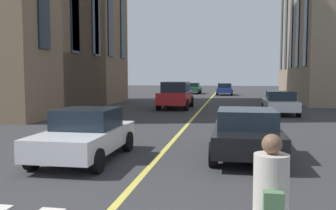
{
  "coord_description": "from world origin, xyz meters",
  "views": [
    {
      "loc": [
        -2.85,
        -2.01,
        2.32
      ],
      "look_at": [
        8.22,
        -0.08,
        1.4
      ],
      "focal_mm": 38.73,
      "sensor_mm": 36.0,
      "label": 1
    }
  ],
  "objects_px": {
    "car_green_oncoming": "(193,88)",
    "car_white_trailing": "(280,103)",
    "car_black_parked_b": "(246,132)",
    "car_white_mid": "(86,134)",
    "car_red_near": "(176,95)",
    "car_blue_far": "(225,89)"
  },
  "relations": [
    {
      "from": "car_white_trailing",
      "to": "car_black_parked_b",
      "type": "bearing_deg",
      "value": 168.24
    },
    {
      "from": "car_blue_far",
      "to": "car_white_mid",
      "type": "relative_size",
      "value": 1.0
    },
    {
      "from": "car_green_oncoming",
      "to": "car_black_parked_b",
      "type": "height_order",
      "value": "same"
    },
    {
      "from": "car_black_parked_b",
      "to": "car_white_trailing",
      "type": "height_order",
      "value": "car_white_trailing"
    },
    {
      "from": "car_green_oncoming",
      "to": "car_blue_far",
      "type": "bearing_deg",
      "value": -124.71
    },
    {
      "from": "car_red_near",
      "to": "car_black_parked_b",
      "type": "height_order",
      "value": "car_red_near"
    },
    {
      "from": "car_white_trailing",
      "to": "car_red_near",
      "type": "bearing_deg",
      "value": 66.78
    },
    {
      "from": "car_red_near",
      "to": "car_black_parked_b",
      "type": "bearing_deg",
      "value": -163.73
    },
    {
      "from": "car_white_mid",
      "to": "car_green_oncoming",
      "type": "bearing_deg",
      "value": 1.33
    },
    {
      "from": "car_red_near",
      "to": "car_black_parked_b",
      "type": "distance_m",
      "value": 15.21
    },
    {
      "from": "car_red_near",
      "to": "car_white_mid",
      "type": "bearing_deg",
      "value": 179.5
    },
    {
      "from": "car_red_near",
      "to": "car_white_mid",
      "type": "xyz_separation_m",
      "value": [
        -15.75,
        0.14,
        -0.27
      ]
    },
    {
      "from": "car_blue_far",
      "to": "car_white_trailing",
      "type": "height_order",
      "value": "same"
    },
    {
      "from": "car_green_oncoming",
      "to": "car_white_trailing",
      "type": "height_order",
      "value": "car_white_trailing"
    },
    {
      "from": "car_green_oncoming",
      "to": "car_blue_far",
      "type": "xyz_separation_m",
      "value": [
        -2.82,
        -4.08,
        -0.0
      ]
    },
    {
      "from": "car_white_mid",
      "to": "car_red_near",
      "type": "bearing_deg",
      "value": -0.5
    },
    {
      "from": "car_red_near",
      "to": "car_blue_far",
      "type": "relative_size",
      "value": 1.21
    },
    {
      "from": "car_blue_far",
      "to": "car_black_parked_b",
      "type": "height_order",
      "value": "car_blue_far"
    },
    {
      "from": "car_red_near",
      "to": "car_white_trailing",
      "type": "height_order",
      "value": "car_red_near"
    },
    {
      "from": "car_red_near",
      "to": "car_green_oncoming",
      "type": "bearing_deg",
      "value": 2.7
    },
    {
      "from": "car_green_oncoming",
      "to": "car_white_trailing",
      "type": "distance_m",
      "value": 25.24
    },
    {
      "from": "car_green_oncoming",
      "to": "car_white_mid",
      "type": "xyz_separation_m",
      "value": [
        -36.91,
        -0.86,
        -0.0
      ]
    }
  ]
}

